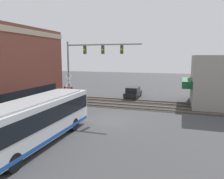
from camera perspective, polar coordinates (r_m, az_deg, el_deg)
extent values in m
plane|color=#424244|center=(20.11, -1.16, -8.17)|extent=(120.00, 120.00, 0.00)
cube|color=black|center=(20.00, -26.53, -4.16)|extent=(15.68, 0.12, 2.20)
cube|color=#19592D|center=(28.67, 19.01, 1.73)|extent=(5.83, 1.20, 0.80)
cube|color=silver|center=(15.44, -19.11, -7.36)|extent=(10.54, 2.55, 2.52)
cube|color=black|center=(15.34, -19.18, -6.00)|extent=(10.33, 2.59, 1.06)
cube|color=#194CA5|center=(15.76, -18.91, -11.18)|extent=(10.33, 2.58, 0.24)
cube|color=#A5A8AA|center=(15.14, -19.36, -2.54)|extent=(8.96, 2.17, 0.12)
cylinder|color=black|center=(18.21, -13.09, -8.56)|extent=(1.00, 2.57, 1.00)
cylinder|color=gray|center=(25.65, -11.27, 3.82)|extent=(0.20, 0.20, 7.47)
cylinder|color=gray|center=(23.84, -2.41, 11.65)|extent=(0.16, 8.44, 0.16)
cube|color=#284723|center=(24.62, -7.09, 10.22)|extent=(0.30, 0.27, 0.90)
sphere|color=yellow|center=(24.47, -7.26, 10.23)|extent=(0.20, 0.20, 0.20)
cube|color=#284723|center=(23.82, -2.40, 10.33)|extent=(0.30, 0.27, 0.90)
sphere|color=yellow|center=(23.66, -2.54, 10.34)|extent=(0.20, 0.20, 0.20)
cube|color=#284723|center=(23.18, 2.58, 10.38)|extent=(0.30, 0.27, 0.90)
sphere|color=yellow|center=(23.02, 2.47, 10.39)|extent=(0.20, 0.20, 0.20)
cylinder|color=gray|center=(25.47, -11.25, -0.60)|extent=(0.14, 0.14, 3.60)
cube|color=white|center=(25.29, -11.34, 2.31)|extent=(1.41, 0.06, 1.41)
cube|color=white|center=(25.29, -11.34, 2.31)|extent=(1.41, 0.06, 1.41)
cylinder|color=#38383A|center=(25.39, -11.28, 0.51)|extent=(0.08, 0.90, 0.08)
sphere|color=red|center=(25.14, -10.44, 0.45)|extent=(0.28, 0.28, 0.28)
sphere|color=red|center=(25.57, -12.22, 0.54)|extent=(0.28, 0.28, 0.28)
cube|color=#332D28|center=(25.66, 3.18, -4.44)|extent=(2.60, 60.00, 0.03)
cube|color=#6B6056|center=(24.98, 2.76, -4.66)|extent=(0.07, 60.00, 0.15)
cube|color=#6B6056|center=(26.33, 3.57, -3.97)|extent=(0.07, 60.00, 0.15)
cube|color=#332D28|center=(28.70, 4.78, -3.05)|extent=(2.60, 60.00, 0.03)
cube|color=#6B6056|center=(28.01, 4.45, -3.22)|extent=(0.07, 60.00, 0.15)
cube|color=#6B6056|center=(29.38, 5.10, -2.67)|extent=(0.07, 60.00, 0.15)
cube|color=black|center=(31.25, 5.55, -1.10)|extent=(4.50, 1.80, 0.60)
cube|color=black|center=(30.93, 5.48, 0.02)|extent=(2.47, 1.62, 0.70)
cylinder|color=black|center=(32.64, 6.06, -1.11)|extent=(0.64, 1.82, 0.64)
cylinder|color=black|center=(29.95, 4.98, -1.97)|extent=(0.64, 1.82, 0.64)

